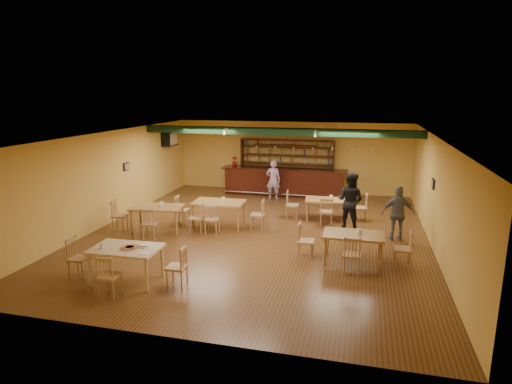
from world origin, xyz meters
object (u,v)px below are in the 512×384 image
(bar_counter, at_px, (284,182))
(dining_table_c, at_px, (158,219))
(dining_table_b, at_px, (326,209))
(dining_table_d, at_px, (353,248))
(dining_table_a, at_px, (219,214))
(near_table, at_px, (127,264))
(patron_right_a, at_px, (350,201))
(patron_bar, at_px, (273,180))

(bar_counter, distance_m, dining_table_c, 6.39)
(dining_table_b, distance_m, dining_table_d, 3.77)
(dining_table_a, bearing_deg, dining_table_b, 23.67)
(dining_table_d, distance_m, near_table, 5.53)
(dining_table_d, relative_size, near_table, 0.99)
(dining_table_a, height_order, patron_right_a, patron_right_a)
(dining_table_a, height_order, patron_bar, patron_bar)
(dining_table_b, relative_size, dining_table_c, 0.90)
(dining_table_a, xyz_separation_m, patron_bar, (0.96, 3.93, 0.39))
(patron_right_a, bearing_deg, dining_table_d, 117.86)
(dining_table_c, xyz_separation_m, dining_table_d, (5.97, -1.14, -0.01))
(dining_table_b, relative_size, patron_bar, 0.88)
(patron_right_a, bearing_deg, dining_table_a, 34.91)
(patron_bar, distance_m, patron_right_a, 4.43)
(dining_table_c, height_order, dining_table_d, dining_table_c)
(dining_table_d, height_order, near_table, near_table)
(patron_right_a, bearing_deg, dining_table_c, 40.38)
(patron_bar, bearing_deg, dining_table_c, 60.65)
(dining_table_a, height_order, near_table, same)
(dining_table_a, height_order, dining_table_b, dining_table_a)
(dining_table_a, height_order, dining_table_d, dining_table_a)
(dining_table_b, bearing_deg, dining_table_c, -158.78)
(dining_table_a, relative_size, patron_right_a, 0.90)
(dining_table_a, bearing_deg, dining_table_d, -27.80)
(near_table, height_order, patron_right_a, patron_right_a)
(bar_counter, height_order, dining_table_a, bar_counter)
(bar_counter, relative_size, dining_table_d, 3.46)
(patron_bar, relative_size, patron_right_a, 0.88)
(bar_counter, relative_size, patron_bar, 3.27)
(dining_table_b, height_order, patron_bar, patron_bar)
(dining_table_c, relative_size, patron_right_a, 0.86)
(bar_counter, relative_size, dining_table_a, 3.20)
(patron_right_a, bearing_deg, dining_table_b, -21.02)
(dining_table_c, distance_m, patron_right_a, 6.05)
(bar_counter, xyz_separation_m, dining_table_c, (-2.95, -5.67, -0.18))
(dining_table_b, distance_m, near_table, 7.25)
(dining_table_a, relative_size, dining_table_d, 1.08)
(bar_counter, xyz_separation_m, dining_table_b, (2.03, -3.17, -0.21))
(bar_counter, xyz_separation_m, patron_bar, (-0.29, -0.83, 0.23))
(dining_table_c, relative_size, patron_bar, 0.98)
(dining_table_a, xyz_separation_m, dining_table_d, (4.27, -2.05, -0.03))
(dining_table_c, distance_m, near_table, 3.71)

